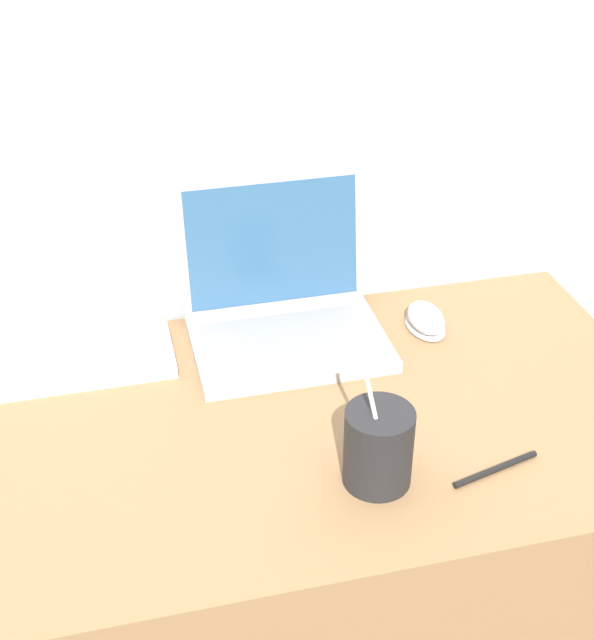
% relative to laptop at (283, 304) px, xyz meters
% --- Properties ---
extents(wall_back, '(7.00, 0.04, 2.50)m').
position_rel_laptop_xyz_m(wall_back, '(-0.01, 0.13, 0.43)').
color(wall_back, silver).
rests_on(wall_back, ground_plane).
extents(desk, '(1.10, 0.63, 0.77)m').
position_rel_laptop_xyz_m(desk, '(-0.01, -0.23, -0.44)').
color(desk, '#936D47').
rests_on(desk, ground_plane).
extents(laptop, '(0.32, 0.26, 0.25)m').
position_rel_laptop_xyz_m(laptop, '(0.00, 0.00, 0.00)').
color(laptop, '#ADADB2').
rests_on(laptop, desk).
extents(drink_cup, '(0.09, 0.09, 0.21)m').
position_rel_laptop_xyz_m(drink_cup, '(0.04, -0.38, 0.00)').
color(drink_cup, '#232326').
rests_on(drink_cup, desk).
extents(computer_mouse, '(0.06, 0.10, 0.04)m').
position_rel_laptop_xyz_m(computer_mouse, '(0.24, -0.04, -0.04)').
color(computer_mouse, '#B2B2B7').
rests_on(computer_mouse, desk).
extents(external_keyboard, '(0.43, 0.14, 0.02)m').
position_rel_laptop_xyz_m(external_keyboard, '(-0.41, -0.01, -0.05)').
color(external_keyboard, silver).
rests_on(external_keyboard, desk).
extents(pen, '(0.14, 0.04, 0.01)m').
position_rel_laptop_xyz_m(pen, '(0.21, -0.41, -0.05)').
color(pen, black).
rests_on(pen, desk).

